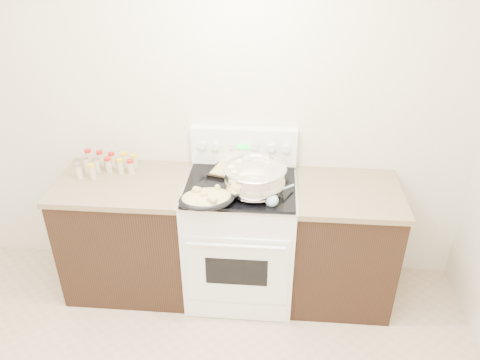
# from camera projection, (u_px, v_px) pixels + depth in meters

# --- Properties ---
(room_shell) EXTENTS (4.10, 3.60, 2.75)m
(room_shell) POSITION_uv_depth(u_px,v_px,m) (106.00, 198.00, 1.60)
(room_shell) COLOR beige
(room_shell) RESTS_ON ground
(counter_left) EXTENTS (0.93, 0.67, 0.92)m
(counter_left) POSITION_uv_depth(u_px,v_px,m) (130.00, 234.00, 3.49)
(counter_left) COLOR black
(counter_left) RESTS_ON ground
(counter_right) EXTENTS (0.73, 0.67, 0.92)m
(counter_right) POSITION_uv_depth(u_px,v_px,m) (341.00, 244.00, 3.38)
(counter_right) COLOR black
(counter_right) RESTS_ON ground
(kitchen_range) EXTENTS (0.78, 0.73, 1.22)m
(kitchen_range) POSITION_uv_depth(u_px,v_px,m) (241.00, 237.00, 3.41)
(kitchen_range) COLOR white
(kitchen_range) RESTS_ON ground
(mixing_bowl) EXTENTS (0.54, 0.54, 0.24)m
(mixing_bowl) POSITION_uv_depth(u_px,v_px,m) (255.00, 180.00, 3.04)
(mixing_bowl) COLOR silver
(mixing_bowl) RESTS_ON kitchen_range
(roasting_pan) EXTENTS (0.41, 0.34, 0.11)m
(roasting_pan) POSITION_uv_depth(u_px,v_px,m) (206.00, 198.00, 2.93)
(roasting_pan) COLOR black
(roasting_pan) RESTS_ON kitchen_range
(baking_sheet) EXTENTS (0.45, 0.37, 0.06)m
(baking_sheet) POSITION_uv_depth(u_px,v_px,m) (241.00, 171.00, 3.30)
(baking_sheet) COLOR black
(baking_sheet) RESTS_ON kitchen_range
(wooden_spoon) EXTENTS (0.16, 0.23, 0.04)m
(wooden_spoon) POSITION_uv_depth(u_px,v_px,m) (240.00, 185.00, 3.15)
(wooden_spoon) COLOR tan
(wooden_spoon) RESTS_ON kitchen_range
(blue_ladle) EXTENTS (0.19, 0.25, 0.11)m
(blue_ladle) POSITION_uv_depth(u_px,v_px,m) (273.00, 199.00, 2.95)
(blue_ladle) COLOR #8BB6D0
(blue_ladle) RESTS_ON kitchen_range
(spice_jars) EXTENTS (0.39, 0.24, 0.13)m
(spice_jars) POSITION_uv_depth(u_px,v_px,m) (105.00, 164.00, 3.36)
(spice_jars) COLOR #BFB28C
(spice_jars) RESTS_ON counter_left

